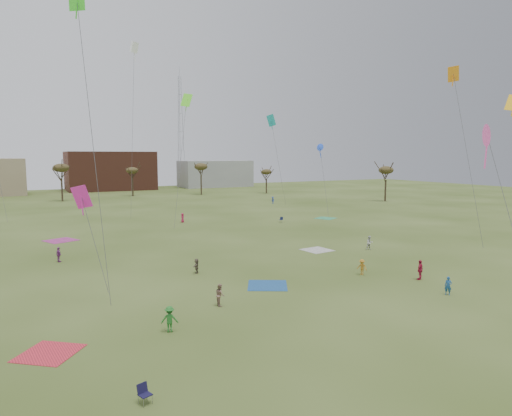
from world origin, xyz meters
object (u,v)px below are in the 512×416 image
flyer_near_right (448,286)px  radio_tower (180,131)px  flyer_near_center (170,319)px  camp_chair_left (145,398)px  camp_chair_right (281,221)px  spectator_fore_a (420,270)px

flyer_near_right → radio_tower: 133.47m
flyer_near_center → camp_chair_left: size_ratio=1.87×
flyer_near_right → camp_chair_left: 25.36m
flyer_near_right → camp_chair_right: bearing=134.0°
flyer_near_center → camp_chair_right: size_ratio=1.87×
flyer_near_right → camp_chair_left: (-24.94, -4.56, -0.46)m
flyer_near_right → radio_tower: bearing=136.5°
camp_chair_right → radio_tower: radio_tower is taller
camp_chair_left → radio_tower: size_ratio=0.02×
flyer_near_right → spectator_fore_a: bearing=126.5°
flyer_near_center → camp_chair_left: 8.22m
spectator_fore_a → flyer_near_right: bearing=47.7°
camp_chair_left → radio_tower: 144.11m
spectator_fore_a → camp_chair_left: bearing=-4.4°
flyer_near_right → radio_tower: (22.16, 130.31, 18.48)m
flyer_near_center → flyer_near_right: size_ratio=1.12×
flyer_near_center → radio_tower: (43.67, 127.42, 18.39)m
flyer_near_center → camp_chair_right: bearing=-105.0°
flyer_near_center → camp_chair_right: (30.02, 36.56, -0.55)m
camp_chair_right → flyer_near_right: bearing=-48.1°
spectator_fore_a → camp_chair_left: size_ratio=2.03×
flyer_near_center → spectator_fore_a: size_ratio=0.92×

